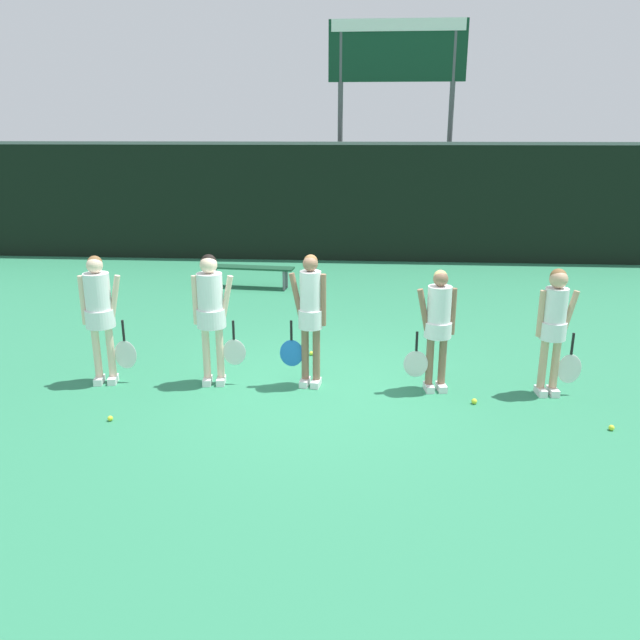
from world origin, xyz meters
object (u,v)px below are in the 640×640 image
object	(u,v)px
tennis_ball_0	(311,353)
tennis_ball_1	(110,418)
player_0	(100,309)
player_1	(211,308)
tennis_ball_2	(474,401)
scoreboard	(397,73)
player_3	(438,322)
player_2	(310,311)
tennis_ball_5	(611,428)
player_4	(554,322)
bench_courtside	(249,269)

from	to	relation	value
tennis_ball_0	tennis_ball_1	distance (m)	3.28
player_0	player_1	distance (m)	1.49
tennis_ball_1	tennis_ball_2	world-z (taller)	tennis_ball_2
scoreboard	player_3	xyz separation A→B (m)	(0.21, -10.27, -3.84)
player_2	tennis_ball_1	xyz separation A→B (m)	(-2.29, -1.27, -1.01)
player_3	tennis_ball_5	xyz separation A→B (m)	(1.93, -1.05, -0.91)
scoreboard	tennis_ball_0	bearing A→B (deg)	-99.64
player_0	player_4	distance (m)	5.93
tennis_ball_0	tennis_ball_2	world-z (taller)	tennis_ball_2
player_1	player_2	xyz separation A→B (m)	(1.31, 0.03, -0.03)
bench_courtside	player_0	distance (m)	5.61
player_0	player_2	bearing A→B (deg)	-8.00
scoreboard	bench_courtside	distance (m)	7.31
scoreboard	player_2	size ratio (longest dim) A/B	3.41
player_3	player_4	distance (m)	1.47
player_2	tennis_ball_0	xyz separation A→B (m)	(-0.09, 1.16, -1.01)
player_0	tennis_ball_5	bearing A→B (deg)	-18.92
bench_courtside	player_2	size ratio (longest dim) A/B	1.12
player_0	player_2	world-z (taller)	player_2
scoreboard	tennis_ball_5	xyz separation A→B (m)	(2.14, -11.32, -4.76)
player_1	bench_courtside	bearing A→B (deg)	89.54
player_0	player_3	distance (m)	4.47
tennis_ball_1	bench_courtside	bearing A→B (deg)	86.02
player_1	tennis_ball_1	world-z (taller)	player_1
tennis_ball_0	tennis_ball_2	bearing A→B (deg)	-36.29
player_1	tennis_ball_2	size ratio (longest dim) A/B	24.85
player_0	player_4	size ratio (longest dim) A/B	1.05
player_3	tennis_ball_1	bearing A→B (deg)	-170.50
tennis_ball_0	player_0	bearing A→B (deg)	-155.00
player_2	player_4	size ratio (longest dim) A/B	1.07
tennis_ball_2	player_3	bearing A→B (deg)	137.57
scoreboard	player_0	world-z (taller)	scoreboard
tennis_ball_1	tennis_ball_2	size ratio (longest dim) A/B	0.90
bench_courtside	player_3	size ratio (longest dim) A/B	1.23
bench_courtside	tennis_ball_2	size ratio (longest dim) A/B	27.92
tennis_ball_1	tennis_ball_5	distance (m)	5.88
scoreboard	tennis_ball_1	size ratio (longest dim) A/B	94.42
tennis_ball_5	player_4	bearing A→B (deg)	114.36
tennis_ball_1	tennis_ball_0	bearing A→B (deg)	47.85
player_2	tennis_ball_1	world-z (taller)	player_2
player_2	tennis_ball_1	distance (m)	2.81
bench_courtside	tennis_ball_2	world-z (taller)	bench_courtside
scoreboard	tennis_ball_1	bearing A→B (deg)	-108.02
scoreboard	tennis_ball_2	xyz separation A→B (m)	(0.67, -10.70, -4.75)
tennis_ball_2	scoreboard	bearing A→B (deg)	93.60
player_1	tennis_ball_2	world-z (taller)	player_1
player_4	tennis_ball_5	xyz separation A→B (m)	(0.46, -1.02, -0.95)
player_3	player_4	xyz separation A→B (m)	(1.47, -0.03, 0.04)
bench_courtside	player_0	bearing A→B (deg)	-94.41
scoreboard	player_3	distance (m)	10.97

